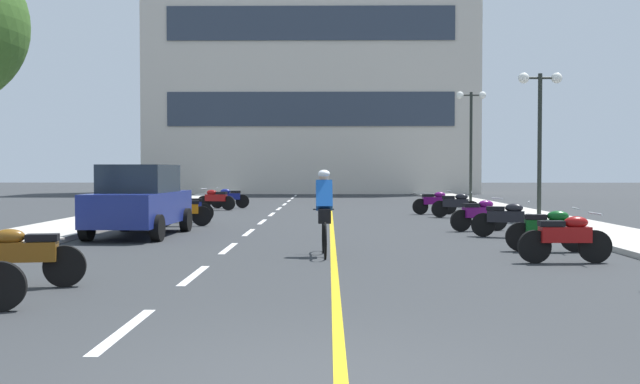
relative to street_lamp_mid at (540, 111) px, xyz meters
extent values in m
plane|color=#2D3033|center=(-7.22, 2.11, -3.67)|extent=(140.00, 140.00, 0.00)
cube|color=#B7B2A8|center=(-14.42, 5.11, -3.61)|extent=(2.40, 72.00, 0.12)
cube|color=#B7B2A8|center=(-0.02, 5.11, -3.61)|extent=(2.40, 72.00, 0.12)
cube|color=silver|center=(-9.22, -16.89, -3.67)|extent=(0.14, 2.20, 0.01)
cube|color=silver|center=(-9.22, -12.89, -3.67)|extent=(0.14, 2.20, 0.01)
cube|color=silver|center=(-9.22, -8.89, -3.67)|extent=(0.14, 2.20, 0.01)
cube|color=silver|center=(-9.22, -4.89, -3.67)|extent=(0.14, 2.20, 0.01)
cube|color=silver|center=(-9.22, -0.89, -3.67)|extent=(0.14, 2.20, 0.01)
cube|color=silver|center=(-9.22, 3.11, -3.67)|extent=(0.14, 2.20, 0.01)
cube|color=silver|center=(-9.22, 7.11, -3.67)|extent=(0.14, 2.20, 0.01)
cube|color=silver|center=(-9.22, 11.11, -3.67)|extent=(0.14, 2.20, 0.01)
cube|color=silver|center=(-9.22, 15.11, -3.67)|extent=(0.14, 2.20, 0.01)
cube|color=silver|center=(-9.22, 19.11, -3.67)|extent=(0.14, 2.20, 0.01)
cube|color=silver|center=(-9.22, 23.11, -3.67)|extent=(0.14, 2.20, 0.01)
cube|color=silver|center=(-9.22, 27.11, -3.67)|extent=(0.14, 2.20, 0.01)
cube|color=gold|center=(-6.97, 5.11, -3.67)|extent=(0.12, 66.00, 0.01)
cube|color=beige|center=(-8.30, 29.80, 6.17)|extent=(23.68, 7.37, 19.68)
cube|color=#2D3847|center=(-8.30, 26.06, 2.23)|extent=(19.89, 0.10, 2.36)
cube|color=#2D3847|center=(-8.30, 26.06, 8.14)|extent=(19.89, 0.10, 2.36)
cylinder|color=black|center=(0.00, 0.00, -1.16)|extent=(0.14, 0.14, 4.78)
cylinder|color=black|center=(0.00, 0.00, 1.08)|extent=(1.10, 0.08, 0.08)
sphere|color=white|center=(-0.55, 0.00, 1.08)|extent=(0.36, 0.36, 0.36)
sphere|color=white|center=(0.55, 0.00, 1.08)|extent=(0.36, 0.36, 0.36)
cylinder|color=black|center=(-0.06, 11.43, -0.86)|extent=(0.14, 0.14, 5.38)
cylinder|color=black|center=(-0.06, 11.43, 1.68)|extent=(1.10, 0.08, 0.08)
sphere|color=white|center=(-0.61, 11.43, 1.68)|extent=(0.36, 0.36, 0.36)
sphere|color=white|center=(0.49, 11.43, 1.68)|extent=(0.36, 0.36, 0.36)
cylinder|color=black|center=(-12.67, -4.53, -3.35)|extent=(0.25, 0.65, 0.64)
cylinder|color=black|center=(-10.97, -4.60, -3.35)|extent=(0.25, 0.65, 0.64)
cylinder|color=black|center=(-12.80, -7.33, -3.35)|extent=(0.25, 0.65, 0.64)
cylinder|color=black|center=(-11.10, -7.40, -3.35)|extent=(0.25, 0.65, 0.64)
cube|color=navy|center=(-11.88, -5.97, -2.95)|extent=(1.88, 4.27, 0.80)
cube|color=#1E2833|center=(-11.88, -5.97, -2.20)|extent=(1.66, 2.27, 0.70)
cylinder|color=black|center=(-10.97, -15.90, -3.37)|extent=(0.61, 0.21, 0.60)
cylinder|color=black|center=(-10.87, -14.07, -3.37)|extent=(0.61, 0.21, 0.60)
cube|color=brown|center=(-11.41, -14.17, -3.15)|extent=(0.94, 0.44, 0.28)
ellipsoid|color=brown|center=(-11.60, -14.21, -2.93)|extent=(0.48, 0.32, 0.22)
cube|color=black|center=(-11.16, -14.13, -2.95)|extent=(0.48, 0.32, 0.10)
cylinder|color=black|center=(-2.24, -11.29, -3.37)|extent=(0.60, 0.12, 0.60)
cylinder|color=black|center=(-3.34, -11.31, -3.37)|extent=(0.60, 0.12, 0.60)
cube|color=maroon|center=(-2.79, -11.30, -3.15)|extent=(0.91, 0.30, 0.28)
ellipsoid|color=maroon|center=(-2.59, -11.29, -2.93)|extent=(0.45, 0.25, 0.22)
cube|color=black|center=(-3.04, -11.31, -2.95)|extent=(0.45, 0.25, 0.10)
cylinder|color=silver|center=(-2.24, -11.29, -2.77)|extent=(0.05, 0.60, 0.03)
cylinder|color=black|center=(-2.00, -9.53, -3.37)|extent=(0.61, 0.17, 0.60)
cylinder|color=black|center=(-3.10, -9.40, -3.37)|extent=(0.61, 0.17, 0.60)
cube|color=#0C4C19|center=(-2.55, -9.47, -3.15)|extent=(0.93, 0.38, 0.28)
ellipsoid|color=#0C4C19|center=(-2.35, -9.49, -2.93)|extent=(0.47, 0.29, 0.22)
cube|color=black|center=(-2.80, -9.44, -2.95)|extent=(0.47, 0.29, 0.10)
cylinder|color=silver|center=(-2.00, -9.53, -2.77)|extent=(0.10, 0.60, 0.03)
cylinder|color=black|center=(-2.10, -6.40, -3.37)|extent=(0.60, 0.27, 0.60)
cylinder|color=black|center=(-3.15, -6.07, -3.37)|extent=(0.60, 0.27, 0.60)
cube|color=black|center=(-2.63, -6.24, -3.15)|extent=(0.94, 0.53, 0.28)
ellipsoid|color=black|center=(-2.44, -6.30, -2.93)|extent=(0.49, 0.36, 0.22)
cube|color=black|center=(-2.87, -6.16, -2.95)|extent=(0.49, 0.36, 0.10)
cylinder|color=silver|center=(-2.10, -6.40, -2.77)|extent=(0.21, 0.58, 0.03)
cylinder|color=black|center=(-2.38, -4.24, -3.37)|extent=(0.60, 0.26, 0.60)
cylinder|color=black|center=(-3.44, -4.54, -3.37)|extent=(0.60, 0.26, 0.60)
cube|color=#590C59|center=(-2.91, -4.39, -3.15)|extent=(0.94, 0.52, 0.28)
ellipsoid|color=#590C59|center=(-2.72, -4.33, -2.93)|extent=(0.49, 0.35, 0.22)
cube|color=black|center=(-3.15, -4.46, -2.95)|extent=(0.49, 0.35, 0.10)
cylinder|color=silver|center=(-2.38, -4.24, -2.77)|extent=(0.19, 0.59, 0.03)
cylinder|color=black|center=(-11.96, -2.86, -3.37)|extent=(0.61, 0.20, 0.60)
cylinder|color=black|center=(-10.87, -2.67, -3.37)|extent=(0.61, 0.20, 0.60)
cube|color=orange|center=(-11.42, -2.76, -3.15)|extent=(0.93, 0.43, 0.28)
ellipsoid|color=orange|center=(-11.61, -2.80, -2.93)|extent=(0.47, 0.31, 0.22)
cube|color=black|center=(-11.17, -2.72, -2.95)|extent=(0.47, 0.31, 0.10)
cylinder|color=silver|center=(-11.96, -2.86, -2.77)|extent=(0.13, 0.60, 0.03)
cylinder|color=black|center=(-12.13, -1.36, -3.37)|extent=(0.60, 0.26, 0.60)
cylinder|color=black|center=(-11.07, -1.06, -3.37)|extent=(0.60, 0.26, 0.60)
cube|color=navy|center=(-11.60, -1.21, -3.15)|extent=(0.94, 0.52, 0.28)
ellipsoid|color=navy|center=(-11.79, -1.26, -2.93)|extent=(0.49, 0.35, 0.22)
cube|color=black|center=(-11.36, -1.14, -2.95)|extent=(0.49, 0.35, 0.10)
cylinder|color=silver|center=(-12.13, -1.36, -2.77)|extent=(0.20, 0.58, 0.03)
cylinder|color=black|center=(-2.04, 1.13, -3.37)|extent=(0.61, 0.22, 0.60)
cylinder|color=black|center=(-3.11, 1.36, -3.37)|extent=(0.61, 0.22, 0.60)
cube|color=black|center=(-2.57, 1.25, -3.15)|extent=(0.94, 0.46, 0.28)
ellipsoid|color=black|center=(-2.38, 1.21, -2.93)|extent=(0.48, 0.33, 0.22)
cube|color=black|center=(-2.82, 1.30, -2.95)|extent=(0.48, 0.33, 0.10)
cylinder|color=silver|center=(-2.04, 1.13, -2.77)|extent=(0.15, 0.59, 0.03)
cylinder|color=black|center=(-2.49, 3.26, -3.37)|extent=(0.61, 0.17, 0.60)
cylinder|color=black|center=(-3.58, 3.13, -3.37)|extent=(0.61, 0.17, 0.60)
cube|color=#590C59|center=(-3.03, 3.19, -3.15)|extent=(0.93, 0.38, 0.28)
ellipsoid|color=#590C59|center=(-2.84, 3.22, -2.93)|extent=(0.47, 0.29, 0.22)
cube|color=black|center=(-3.28, 3.16, -2.95)|extent=(0.47, 0.29, 0.10)
cylinder|color=silver|center=(-2.49, 3.26, -2.77)|extent=(0.10, 0.60, 0.03)
cylinder|color=black|center=(-12.31, 6.14, -3.37)|extent=(0.61, 0.25, 0.60)
cylinder|color=black|center=(-11.25, 5.87, -3.37)|extent=(0.61, 0.25, 0.60)
cube|color=maroon|center=(-11.78, 6.00, -3.15)|extent=(0.94, 0.49, 0.28)
ellipsoid|color=maroon|center=(-11.97, 6.05, -2.93)|extent=(0.49, 0.34, 0.22)
cube|color=black|center=(-11.54, 5.94, -2.95)|extent=(0.49, 0.34, 0.10)
cylinder|color=silver|center=(-12.31, 6.14, -2.77)|extent=(0.18, 0.59, 0.03)
cylinder|color=black|center=(-11.96, 7.53, -3.37)|extent=(0.61, 0.14, 0.60)
cylinder|color=black|center=(-10.86, 7.60, -3.37)|extent=(0.61, 0.14, 0.60)
cube|color=navy|center=(-11.41, 7.57, -3.15)|extent=(0.92, 0.34, 0.28)
ellipsoid|color=navy|center=(-11.61, 7.55, -2.93)|extent=(0.45, 0.27, 0.22)
cube|color=black|center=(-11.16, 7.58, -2.95)|extent=(0.45, 0.27, 0.10)
cylinder|color=silver|center=(-11.96, 7.53, -2.77)|extent=(0.07, 0.60, 0.03)
torus|color=black|center=(-7.17, -9.67, -3.33)|extent=(0.07, 0.72, 0.72)
torus|color=black|center=(-7.13, -10.72, -3.33)|extent=(0.07, 0.72, 0.72)
cylinder|color=black|center=(-7.15, -10.22, -3.03)|extent=(0.08, 0.95, 0.04)
cube|color=black|center=(-7.14, -10.37, -2.81)|extent=(0.11, 0.20, 0.06)
cylinder|color=black|center=(-7.17, -9.77, -2.78)|extent=(0.42, 0.05, 0.03)
cube|color=black|center=(-7.14, -10.32, -2.88)|extent=(0.25, 0.37, 0.28)
cube|color=blue|center=(-7.15, -10.17, -2.48)|extent=(0.34, 0.47, 0.61)
sphere|color=tan|center=(-7.16, -10.04, -2.13)|extent=(0.20, 0.20, 0.20)
ellipsoid|color=white|center=(-7.16, -10.04, -2.06)|extent=(0.24, 0.26, 0.16)
camera|label=1|loc=(-7.07, -24.49, -1.98)|focal=40.96mm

